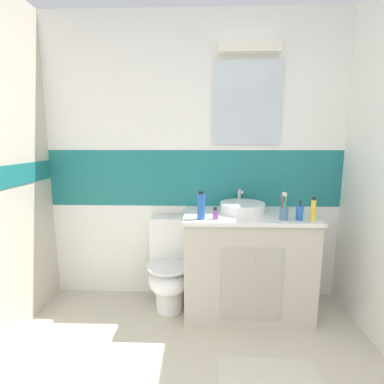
% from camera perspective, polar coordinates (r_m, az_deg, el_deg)
% --- Properties ---
extents(wall_back_tiled, '(3.20, 0.20, 2.50)m').
position_cam_1_polar(wall_back_tiled, '(2.61, 0.60, 6.33)').
color(wall_back_tiled, white).
rests_on(wall_back_tiled, ground_plane).
extents(vanity_cabinet, '(1.03, 0.57, 0.85)m').
position_cam_1_polar(vanity_cabinet, '(2.53, 10.64, -13.55)').
color(vanity_cabinet, beige).
rests_on(vanity_cabinet, ground_plane).
extents(sink_basin, '(0.36, 0.41, 0.17)m').
position_cam_1_polar(sink_basin, '(2.41, 9.89, -2.91)').
color(sink_basin, white).
rests_on(sink_basin, vanity_cabinet).
extents(toilet, '(0.37, 0.50, 0.79)m').
position_cam_1_polar(toilet, '(2.56, -4.38, -14.56)').
color(toilet, white).
rests_on(toilet, ground_plane).
extents(toothbrush_cup, '(0.06, 0.06, 0.21)m').
position_cam_1_polar(toothbrush_cup, '(2.25, 17.67, -3.86)').
color(toothbrush_cup, '#4C7299').
rests_on(toothbrush_cup, vanity_cabinet).
extents(soap_dispenser, '(0.05, 0.05, 0.15)m').
position_cam_1_polar(soap_dispenser, '(2.28, 20.46, -3.84)').
color(soap_dispenser, '#2659B2').
rests_on(soap_dispenser, vanity_cabinet).
extents(toothpaste_tube_upright, '(0.04, 0.04, 0.18)m').
position_cam_1_polar(toothpaste_tube_upright, '(2.29, 22.80, -3.22)').
color(toothpaste_tube_upright, yellow).
rests_on(toothpaste_tube_upright, vanity_cabinet).
extents(shampoo_bottle_tall, '(0.06, 0.06, 0.21)m').
position_cam_1_polar(shampoo_bottle_tall, '(2.15, 1.80, -2.75)').
color(shampoo_bottle_tall, '#2659B2').
rests_on(shampoo_bottle_tall, vanity_cabinet).
extents(perfume_flask_small, '(0.04, 0.03, 0.09)m').
position_cam_1_polar(perfume_flask_small, '(2.17, 4.62, -4.25)').
color(perfume_flask_small, '#993F99').
rests_on(perfume_flask_small, vanity_cabinet).
extents(bath_mat, '(0.63, 0.33, 0.01)m').
position_cam_1_polar(bath_mat, '(2.14, 15.00, -31.97)').
color(bath_mat, beige).
rests_on(bath_mat, ground_plane).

